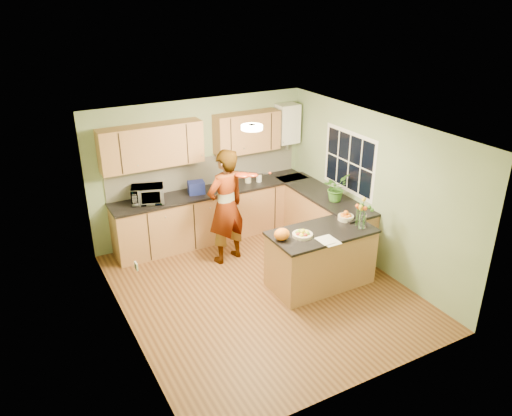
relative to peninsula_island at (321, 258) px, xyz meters
name	(u,v)px	position (x,y,z in m)	size (l,w,h in m)	color
floor	(262,290)	(-0.88, 0.25, -0.45)	(4.50, 4.50, 0.00)	#543018
ceiling	(263,130)	(-0.88, 0.25, 2.05)	(4.00, 4.50, 0.02)	white
wall_back	(201,169)	(-0.88, 2.50, 0.80)	(4.00, 0.02, 2.50)	gray
wall_front	(366,295)	(-0.88, -2.00, 0.80)	(4.00, 0.02, 2.50)	gray
wall_left	(122,248)	(-2.88, 0.25, 0.80)	(0.02, 4.50, 2.50)	gray
wall_right	(372,190)	(1.12, 0.25, 0.80)	(0.02, 4.50, 2.50)	gray
back_counter	(214,214)	(-0.78, 2.20, 0.02)	(3.64, 0.62, 0.94)	#A27140
right_counter	(322,218)	(0.82, 1.10, 0.02)	(0.62, 2.24, 0.94)	#A27140
splashback	(206,171)	(-0.78, 2.49, 0.75)	(3.60, 0.02, 0.52)	white
upper_cabinets	(193,140)	(-1.06, 2.33, 1.40)	(3.20, 0.34, 0.70)	#A27140
boiler	(287,124)	(0.82, 2.34, 1.44)	(0.40, 0.30, 0.86)	white
window_right	(349,162)	(1.11, 0.85, 1.10)	(0.01, 1.30, 1.05)	white
light_switch	(136,266)	(-2.87, -0.35, 0.85)	(0.02, 0.09, 0.09)	white
ceiling_lamp	(252,127)	(-0.88, 0.55, 2.01)	(0.30, 0.30, 0.07)	#FFEABF
peninsula_island	(321,258)	(0.00, 0.00, 0.00)	(1.58, 0.81, 0.91)	#A27140
fruit_dish	(302,234)	(-0.35, 0.00, 0.49)	(0.30, 0.30, 0.10)	beige
orange_bowl	(346,216)	(0.55, 0.15, 0.51)	(0.25, 0.25, 0.14)	beige
flower_vase	(364,208)	(0.60, -0.18, 0.77)	(0.26, 0.26, 0.48)	silver
orange_bag	(282,234)	(-0.67, 0.05, 0.54)	(0.23, 0.20, 0.18)	orange
papers	(329,241)	(-0.10, -0.30, 0.46)	(0.24, 0.33, 0.01)	silver
violinist	(226,207)	(-0.93, 1.36, 0.51)	(0.71, 0.46, 1.94)	#E7B88D
violin	(243,175)	(-0.73, 1.14, 1.09)	(0.58, 0.23, 0.12)	#4A0804
microwave	(148,194)	(-1.96, 2.19, 0.63)	(0.52, 0.35, 0.29)	white
blue_box	(196,188)	(-1.11, 2.18, 0.59)	(0.27, 0.20, 0.22)	navy
kettle	(228,181)	(-0.50, 2.19, 0.61)	(0.16, 0.16, 0.30)	#B5B5BA
jar_cream	(248,178)	(-0.07, 2.22, 0.57)	(0.12, 0.12, 0.18)	beige
jar_white	(259,177)	(0.12, 2.16, 0.57)	(0.10, 0.10, 0.16)	white
potted_plant	(336,188)	(0.82, 0.79, 0.71)	(0.41, 0.36, 0.46)	#3B7326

